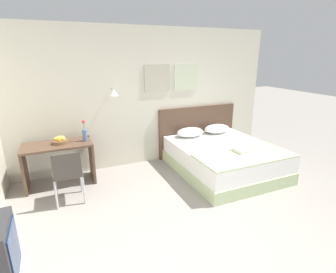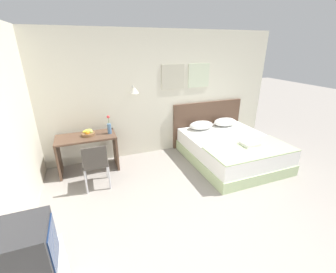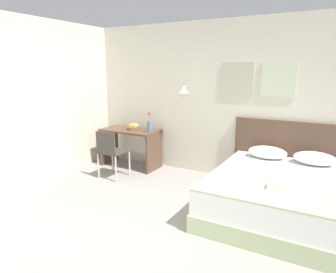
# 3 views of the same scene
# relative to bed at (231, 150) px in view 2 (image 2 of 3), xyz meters

# --- Properties ---
(ground_plane) EXTENTS (24.00, 24.00, 0.00)m
(ground_plane) POSITION_rel_bed_xyz_m (-1.27, -1.85, -0.26)
(ground_plane) COLOR gray
(wall_back) EXTENTS (5.64, 0.31, 2.65)m
(wall_back) POSITION_rel_bed_xyz_m (-1.27, 1.08, 1.07)
(wall_back) COLOR beige
(wall_back) RESTS_ON ground_plane
(bed) EXTENTS (1.69, 1.98, 0.52)m
(bed) POSITION_rel_bed_xyz_m (0.00, 0.00, 0.00)
(bed) COLOR #B2C693
(bed) RESTS_ON ground_plane
(headboard) EXTENTS (1.81, 0.06, 1.07)m
(headboard) POSITION_rel_bed_xyz_m (0.00, 1.02, 0.28)
(headboard) COLOR brown
(headboard) RESTS_ON ground_plane
(pillow_left) EXTENTS (0.57, 0.38, 0.18)m
(pillow_left) POSITION_rel_bed_xyz_m (-0.33, 0.75, 0.35)
(pillow_left) COLOR white
(pillow_left) RESTS_ON bed
(pillow_right) EXTENTS (0.57, 0.38, 0.18)m
(pillow_right) POSITION_rel_bed_xyz_m (0.33, 0.75, 0.35)
(pillow_right) COLOR white
(pillow_right) RESTS_ON bed
(throw_blanket) EXTENTS (1.64, 0.79, 0.02)m
(throw_blanket) POSITION_rel_bed_xyz_m (0.00, -0.57, 0.27)
(throw_blanket) COLOR #B2C693
(throw_blanket) RESTS_ON bed
(folded_towel_near_foot) EXTENTS (0.30, 0.27, 0.06)m
(folded_towel_near_foot) POSITION_rel_bed_xyz_m (0.08, -0.44, 0.32)
(folded_towel_near_foot) COLOR white
(folded_towel_near_foot) RESTS_ON throw_blanket
(desk) EXTENTS (1.10, 0.56, 0.73)m
(desk) POSITION_rel_bed_xyz_m (-2.86, 0.70, 0.25)
(desk) COLOR brown
(desk) RESTS_ON ground_plane
(desk_chair) EXTENTS (0.42, 0.42, 0.83)m
(desk_chair) POSITION_rel_bed_xyz_m (-2.76, -0.02, 0.25)
(desk_chair) COLOR #3D3833
(desk_chair) RESTS_ON ground_plane
(fruit_bowl) EXTENTS (0.25, 0.25, 0.12)m
(fruit_bowl) POSITION_rel_bed_xyz_m (-2.80, 0.72, 0.52)
(fruit_bowl) COLOR brown
(fruit_bowl) RESTS_ON desk
(flower_vase) EXTENTS (0.08, 0.08, 0.37)m
(flower_vase) POSITION_rel_bed_xyz_m (-2.41, 0.68, 0.60)
(flower_vase) COLOR #4C7099
(flower_vase) RESTS_ON desk
(television) EXTENTS (0.46, 0.43, 0.46)m
(television) POSITION_rel_bed_xyz_m (-3.43, -1.93, 0.57)
(television) COLOR #2D2D30
(television) RESTS_ON tv_stand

